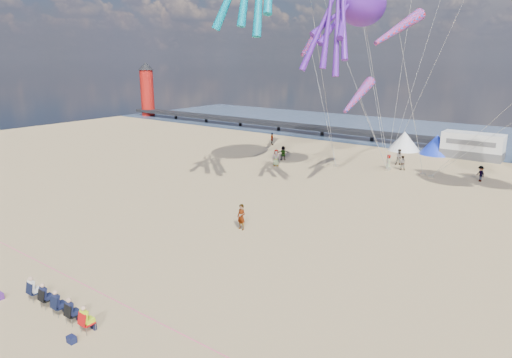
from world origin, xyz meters
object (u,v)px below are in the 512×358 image
Objects in this scene: beachgoer_3 at (272,139)px; sandbag_b at (389,168)px; sandbag_d at (423,174)px; sandbag_a at (336,166)px; sandbag_c at (431,177)px; windsock_right at (358,96)px; standing_person at (241,217)px; beachgoer_6 at (276,158)px; tent_white at (404,141)px; cooler_navy at (72,339)px; beachgoer_1 at (402,163)px; lighthouse at (147,93)px; windsock_mid at (399,28)px; beachgoer_0 at (388,162)px; windsock_left at (310,44)px; beachgoer_7 at (400,157)px; kite_octopus_purple at (362,4)px; spectator_row at (59,302)px; beachgoer_4 at (283,153)px; sandbag_e at (387,170)px; tent_blue at (437,144)px; motorhome_0 at (472,146)px; beachgoer_2 at (480,174)px.

beachgoer_3 is 3.28× the size of sandbag_b.
sandbag_a is at bearing -167.36° from sandbag_d.
windsock_right is (-4.04, -9.03, 8.20)m from sandbag_c.
beachgoer_6 reaches higher than standing_person.
tent_white is at bearing 95.63° from standing_person.
cooler_navy is 0.25× the size of beachgoer_1.
lighthouse is 66.83m from standing_person.
beachgoer_3 reaches higher than sandbag_c.
beachgoer_1 is 0.27× the size of windsock_mid.
windsock_left is (-9.12, -1.52, 12.02)m from beachgoer_0.
windsock_mid is (13.49, -2.68, 12.75)m from beachgoer_6.
beachgoer_7 reaches higher than cooler_navy.
kite_octopus_purple is 3.59m from windsock_mid.
spectator_row is 3.69× the size of beachgoer_4.
sandbag_e is at bearing 87.80° from spectator_row.
lighthouse reaches higher than cooler_navy.
sandbag_e is at bearing 129.50° from windsock_mid.
beachgoer_1 is at bearing -92.41° from tent_blue.
motorhome_0 is 10.94m from beachgoer_2.
sandbag_a is (-10.64, -13.31, -1.39)m from motorhome_0.
beachgoer_0 is 1.39m from beachgoer_1.
tent_blue is 8.00× the size of sandbag_b.
beachgoer_4 is at bearing 152.92° from windsock_right.
sandbag_c is at bearing -17.68° from beachgoer_6.
motorhome_0 reaches higher than beachgoer_7.
spectator_row is at bearing -97.60° from kite_octopus_purple.
beachgoer_2 is 0.24× the size of windsock_left.
beachgoer_2 reaches higher than sandbag_b.
cooler_navy is at bearing 73.49° from beachgoer_4.
beachgoer_4 is 3.30× the size of sandbag_a.
beachgoer_1 is 0.85× the size of beachgoer_7.
beachgoer_6 is (-10.18, -6.19, 0.15)m from beachgoer_0.
beachgoer_3 is 0.90× the size of beachgoer_6.
beachgoer_6 reaches higher than beachgoer_3.
sandbag_e is (0.03, -0.63, 0.00)m from sandbag_b.
lighthouse is 5.97× the size of beachgoer_2.
sandbag_a is at bearing 129.31° from windsock_right.
sandbag_c is at bearing -14.52° from lighthouse.
sandbag_a is (-3.73, 33.99, -0.54)m from spectator_row.
beachgoer_2 is 4.38m from sandbag_c.
beachgoer_3 is 0.26× the size of windsock_left.
beachgoer_7 is at bearing 2.22° from beachgoer_6.
spectator_row is at bearing -85.22° from standing_person.
beachgoer_2 is (8.93, 0.27, -0.00)m from beachgoer_0.
beachgoer_7 is at bearing 162.45° from beachgoer_0.
kite_octopus_purple is at bearing -56.82° from windsock_left.
beachgoer_2 is at bearing 83.21° from beachgoer_0.
beachgoer_3 is 0.34× the size of windsock_right.
tent_blue is 23.27m from windsock_mid.
sandbag_b is at bearing -0.60° from beachgoer_1.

